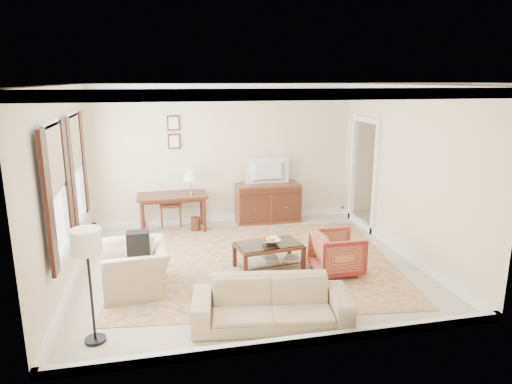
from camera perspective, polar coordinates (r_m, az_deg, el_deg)
name	(u,v)px	position (r m, az deg, el deg)	size (l,w,h in m)	color
room_shell	(247,113)	(7.05, -1.08, 9.81)	(5.51, 5.01, 2.91)	beige
annex_bedroom	(448,209)	(10.31, 22.88, -2.02)	(3.00, 2.70, 2.90)	beige
window_front	(56,192)	(6.49, -23.76, 0.03)	(0.12, 1.56, 1.80)	#CCB284
window_rear	(75,169)	(8.03, -21.65, 2.70)	(0.12, 1.56, 1.80)	#CCB284
doorway	(364,175)	(9.54, 13.30, 2.04)	(0.10, 1.12, 2.25)	white
rug	(257,261)	(7.73, 0.09, -8.68)	(4.46, 3.82, 0.01)	maroon
writing_desk	(172,200)	(9.26, -10.40, -0.97)	(1.36, 0.68, 0.74)	#411E12
desk_chair	(170,201)	(9.63, -10.68, -1.08)	(0.45, 0.45, 1.05)	brown
desk_lamp	(191,181)	(9.20, -8.11, 1.33)	(0.32, 0.32, 0.50)	silver
framed_prints	(174,132)	(9.43, -10.24, 7.39)	(0.25, 0.04, 0.68)	#411E12
sideboard	(268,203)	(9.73, 1.49, -1.34)	(1.35, 0.52, 0.83)	brown
tv	(268,163)	(9.52, 1.56, 3.65)	(0.90, 0.52, 0.12)	black
coffee_table	(269,249)	(7.34, 1.59, -7.19)	(1.11, 0.74, 0.44)	#411E12
fruit_bowl	(271,240)	(7.28, 1.90, -6.05)	(0.42, 0.42, 0.10)	silver
book_a	(264,258)	(7.43, 1.03, -8.26)	(0.28, 0.04, 0.38)	brown
book_b	(285,257)	(7.49, 3.63, -8.14)	(0.28, 0.03, 0.38)	brown
striped_armchair	(337,251)	(7.29, 10.11, -7.27)	(0.72, 0.67, 0.74)	maroon
club_armchair	(136,261)	(6.82, -14.80, -8.29)	(1.04, 0.67, 0.91)	tan
backpack	(138,242)	(6.82, -14.52, -6.08)	(0.32, 0.22, 0.40)	black
sofa	(271,296)	(5.77, 1.95, -12.87)	(1.94, 0.57, 0.76)	tan
floor_lamp	(87,250)	(5.43, -20.37, -6.82)	(0.34, 0.34, 1.38)	black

